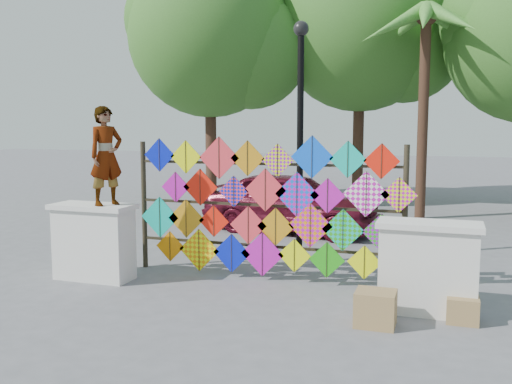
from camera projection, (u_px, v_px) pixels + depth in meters
ground at (249, 290)px, 9.00m from camera, size 80.00×80.00×0.00m
parapet_left at (94, 241)px, 9.59m from camera, size 1.40×0.65×1.28m
parapet_right at (428, 267)px, 7.87m from camera, size 1.40×0.65×1.28m
kite_rack at (267, 208)px, 9.51m from camera, size 4.92×0.24×2.44m
tree_west at (213, 37)px, 18.25m from camera, size 5.85×5.20×8.01m
tree_mid at (364, 27)px, 18.64m from camera, size 6.30×5.60×8.61m
palm_tree at (426, 36)px, 15.22m from camera, size 3.62×3.62×5.83m
vendor_woman at (106, 156)px, 9.33m from camera, size 0.61×0.70×1.62m
sedan at (291, 202)px, 13.82m from camera, size 4.50×2.31×1.47m
lamppost at (300, 120)px, 10.46m from camera, size 0.28×0.28×4.46m
cardboard_box_near at (375, 308)px, 7.41m from camera, size 0.52×0.46×0.46m
cardboard_box_far at (463, 310)px, 7.54m from camera, size 0.41×0.38×0.34m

